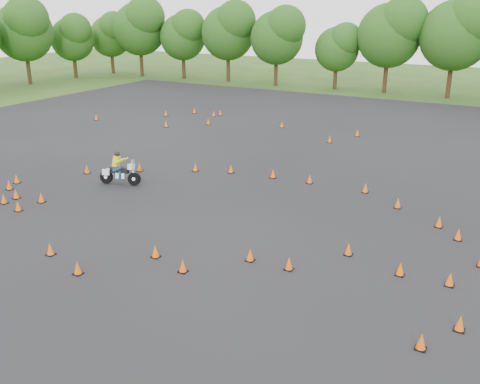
% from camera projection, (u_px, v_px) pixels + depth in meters
% --- Properties ---
extents(ground, '(140.00, 140.00, 0.00)m').
position_uv_depth(ground, '(187.00, 255.00, 19.44)').
color(ground, '#2D5119').
rests_on(ground, ground).
extents(asphalt_pad, '(62.00, 62.00, 0.00)m').
position_uv_depth(asphalt_pad, '(261.00, 204.00, 24.39)').
color(asphalt_pad, black).
rests_on(asphalt_pad, ground).
extents(treeline, '(87.11, 32.29, 10.70)m').
position_uv_depth(treeline, '(436.00, 52.00, 45.89)').
color(treeline, '#244E16').
rests_on(treeline, ground).
extents(traffic_cones, '(36.57, 32.68, 0.45)m').
position_uv_depth(traffic_cones, '(256.00, 202.00, 23.94)').
color(traffic_cones, '#F85E0A').
rests_on(traffic_cones, asphalt_pad).
extents(rider_yellow, '(2.25, 1.25, 1.66)m').
position_uv_depth(rider_yellow, '(119.00, 169.00, 26.72)').
color(rider_yellow, '#D4D813').
rests_on(rider_yellow, ground).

